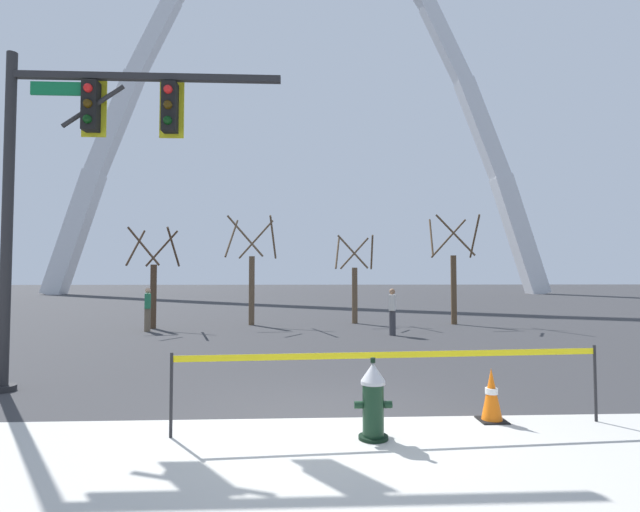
# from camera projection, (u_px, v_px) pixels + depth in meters

# --- Properties ---
(ground_plane) EXTENTS (240.00, 240.00, 0.00)m
(ground_plane) POSITION_uv_depth(u_px,v_px,m) (325.00, 421.00, 6.51)
(ground_plane) COLOR #333335
(fire_hydrant) EXTENTS (0.46, 0.48, 0.99)m
(fire_hydrant) POSITION_uv_depth(u_px,v_px,m) (373.00, 401.00, 5.77)
(fire_hydrant) COLOR black
(fire_hydrant) RESTS_ON ground
(caution_tape_barrier) EXTENTS (5.67, 0.43, 1.04)m
(caution_tape_barrier) POSITION_uv_depth(u_px,v_px,m) (394.00, 374.00, 6.15)
(caution_tape_barrier) COLOR #232326
(caution_tape_barrier) RESTS_ON ground
(traffic_cone_by_hydrant) EXTENTS (0.36, 0.36, 0.73)m
(traffic_cone_by_hydrant) POSITION_uv_depth(u_px,v_px,m) (492.00, 395.00, 6.48)
(traffic_cone_by_hydrant) COLOR black
(traffic_cone_by_hydrant) RESTS_ON ground
(traffic_signal_gantry) EXTENTS (5.02, 0.44, 6.00)m
(traffic_signal_gantry) POSITION_uv_depth(u_px,v_px,m) (75.00, 160.00, 8.42)
(traffic_signal_gantry) COLOR #232326
(traffic_signal_gantry) RESTS_ON ground
(monument_arch) EXTENTS (59.03, 2.14, 50.14)m
(monument_arch) POSITION_uv_depth(u_px,v_px,m) (302.00, 108.00, 56.38)
(monument_arch) COLOR silver
(monument_arch) RESTS_ON ground
(tree_far_left) EXTENTS (1.80, 1.81, 3.88)m
(tree_far_left) POSITION_uv_depth(u_px,v_px,m) (153.00, 284.00, 18.29)
(tree_far_left) COLOR #473323
(tree_far_left) RESTS_ON ground
(tree_left_mid) EXTENTS (2.06, 2.07, 4.48)m
(tree_left_mid) POSITION_uv_depth(u_px,v_px,m) (252.00, 277.00, 19.66)
(tree_left_mid) COLOR brown
(tree_left_mid) RESTS_ON ground
(tree_center_left) EXTENTS (1.74, 1.75, 3.76)m
(tree_center_left) POSITION_uv_depth(u_px,v_px,m) (355.00, 284.00, 20.32)
(tree_center_left) COLOR brown
(tree_center_left) RESTS_ON ground
(tree_center_right) EXTENTS (2.09, 2.11, 4.56)m
(tree_center_right) POSITION_uv_depth(u_px,v_px,m) (453.00, 276.00, 19.94)
(tree_center_right) COLOR brown
(tree_center_right) RESTS_ON ground
(pedestrian_walking_left) EXTENTS (0.28, 0.38, 1.59)m
(pedestrian_walking_left) POSITION_uv_depth(u_px,v_px,m) (148.00, 309.00, 17.22)
(pedestrian_walking_left) COLOR brown
(pedestrian_walking_left) RESTS_ON ground
(pedestrian_standing_center) EXTENTS (0.30, 0.39, 1.59)m
(pedestrian_standing_center) POSITION_uv_depth(u_px,v_px,m) (392.00, 311.00, 16.10)
(pedestrian_standing_center) COLOR #38383D
(pedestrian_standing_center) RESTS_ON ground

